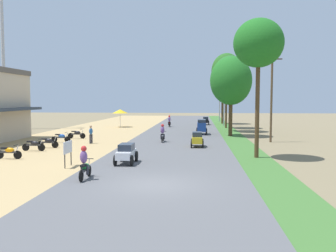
{
  "coord_description": "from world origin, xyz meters",
  "views": [
    {
      "loc": [
        1.96,
        -15.98,
        3.96
      ],
      "look_at": [
        -0.69,
        15.53,
        1.62
      ],
      "focal_mm": 38.11,
      "sensor_mm": 36.0,
      "label": 1
    }
  ],
  "objects_px": {
    "parked_motorbike_fifth": "(77,134)",
    "car_hatchback_yellow": "(197,139)",
    "motorbike_foreground_rider": "(85,164)",
    "median_tree_fifth": "(223,82)",
    "motorbike_ahead_second": "(163,134)",
    "vendor_umbrella": "(120,111)",
    "motorbike_ahead_third": "(169,121)",
    "streetlamp_mid": "(220,97)",
    "median_tree_third": "(231,73)",
    "median_tree_fourth": "(227,71)",
    "car_hatchback_black": "(206,120)",
    "car_sedan_white": "(126,153)",
    "street_signboard": "(68,149)",
    "streetlamp_near": "(224,94)",
    "median_tree_nearest": "(258,44)",
    "car_van_blue": "(202,126)",
    "median_tree_second": "(231,81)",
    "utility_pole_near": "(271,96)",
    "parked_motorbike_third": "(48,142)",
    "parked_motorbike_fourth": "(61,137)",
    "pedestrian_on_shoulder": "(91,133)",
    "parked_motorbike_second": "(34,145)",
    "parked_motorbike_nearest": "(9,152)"
  },
  "relations": [
    {
      "from": "parked_motorbike_fifth",
      "to": "car_hatchback_yellow",
      "type": "xyz_separation_m",
      "value": [
        12.06,
        -5.41,
        0.19
      ]
    },
    {
      "from": "motorbike_foreground_rider",
      "to": "median_tree_fifth",
      "type": "bearing_deg",
      "value": 77.2
    },
    {
      "from": "car_hatchback_yellow",
      "to": "motorbike_ahead_second",
      "type": "height_order",
      "value": "motorbike_ahead_second"
    },
    {
      "from": "vendor_umbrella",
      "to": "motorbike_ahead_third",
      "type": "xyz_separation_m",
      "value": [
        6.96,
        0.86,
        -1.45
      ]
    },
    {
      "from": "streetlamp_mid",
      "to": "median_tree_third",
      "type": "bearing_deg",
      "value": -89.71
    },
    {
      "from": "streetlamp_mid",
      "to": "median_tree_fourth",
      "type": "bearing_deg",
      "value": -89.93
    },
    {
      "from": "car_hatchback_black",
      "to": "car_sedan_white",
      "type": "bearing_deg",
      "value": -99.25
    },
    {
      "from": "median_tree_fourth",
      "to": "streetlamp_mid",
      "type": "relative_size",
      "value": 1.35
    },
    {
      "from": "street_signboard",
      "to": "car_hatchback_yellow",
      "type": "height_order",
      "value": "street_signboard"
    },
    {
      "from": "streetlamp_mid",
      "to": "motorbike_ahead_second",
      "type": "xyz_separation_m",
      "value": [
        -7.06,
        -32.17,
        -3.57
      ]
    },
    {
      "from": "streetlamp_near",
      "to": "motorbike_ahead_third",
      "type": "bearing_deg",
      "value": -159.9
    },
    {
      "from": "median_tree_nearest",
      "to": "motorbike_ahead_second",
      "type": "xyz_separation_m",
      "value": [
        -7.18,
        8.13,
        -6.77
      ]
    },
    {
      "from": "car_van_blue",
      "to": "motorbike_foreground_rider",
      "type": "bearing_deg",
      "value": -104.33
    },
    {
      "from": "median_tree_second",
      "to": "utility_pole_near",
      "type": "distance_m",
      "value": 6.17
    },
    {
      "from": "parked_motorbike_fifth",
      "to": "motorbike_foreground_rider",
      "type": "bearing_deg",
      "value": -69.73
    },
    {
      "from": "motorbike_ahead_third",
      "to": "car_hatchback_yellow",
      "type": "bearing_deg",
      "value": -79.37
    },
    {
      "from": "parked_motorbike_third",
      "to": "median_tree_third",
      "type": "xyz_separation_m",
      "value": [
        16.01,
        16.71,
        6.62
      ]
    },
    {
      "from": "car_hatchback_black",
      "to": "median_tree_fifth",
      "type": "bearing_deg",
      "value": 49.48
    },
    {
      "from": "car_hatchback_yellow",
      "to": "vendor_umbrella",
      "type": "bearing_deg",
      "value": 118.1
    },
    {
      "from": "streetlamp_mid",
      "to": "motorbike_ahead_second",
      "type": "bearing_deg",
      "value": -102.38
    },
    {
      "from": "vendor_umbrella",
      "to": "car_hatchback_yellow",
      "type": "xyz_separation_m",
      "value": [
        10.98,
        -20.56,
        -1.56
      ]
    },
    {
      "from": "vendor_umbrella",
      "to": "median_tree_fifth",
      "type": "distance_m",
      "value": 17.96
    },
    {
      "from": "street_signboard",
      "to": "median_tree_third",
      "type": "distance_m",
      "value": 27.68
    },
    {
      "from": "parked_motorbike_fourth",
      "to": "car_sedan_white",
      "type": "bearing_deg",
      "value": -51.4
    },
    {
      "from": "parked_motorbike_third",
      "to": "pedestrian_on_shoulder",
      "type": "height_order",
      "value": "pedestrian_on_shoulder"
    },
    {
      "from": "median_tree_nearest",
      "to": "street_signboard",
      "type": "bearing_deg",
      "value": -159.32
    },
    {
      "from": "street_signboard",
      "to": "streetlamp_near",
      "type": "distance_m",
      "value": 35.72
    },
    {
      "from": "median_tree_second",
      "to": "motorbike_ahead_second",
      "type": "relative_size",
      "value": 4.74
    },
    {
      "from": "car_hatchback_black",
      "to": "parked_motorbike_second",
      "type": "bearing_deg",
      "value": -114.89
    },
    {
      "from": "vendor_umbrella",
      "to": "median_tree_fifth",
      "type": "relative_size",
      "value": 0.27
    },
    {
      "from": "pedestrian_on_shoulder",
      "to": "streetlamp_mid",
      "type": "distance_m",
      "value": 36.4
    },
    {
      "from": "vendor_umbrella",
      "to": "median_tree_fourth",
      "type": "xyz_separation_m",
      "value": [
        14.89,
        -0.28,
        5.51
      ]
    },
    {
      "from": "median_tree_fifth",
      "to": "motorbike_ahead_third",
      "type": "bearing_deg",
      "value": -135.78
    },
    {
      "from": "vendor_umbrella",
      "to": "motorbike_foreground_rider",
      "type": "height_order",
      "value": "vendor_umbrella"
    },
    {
      "from": "parked_motorbike_second",
      "to": "streetlamp_mid",
      "type": "xyz_separation_m",
      "value": [
        16.26,
        38.62,
        3.87
      ]
    },
    {
      "from": "streetlamp_near",
      "to": "utility_pole_near",
      "type": "distance_m",
      "value": 20.09
    },
    {
      "from": "median_tree_second",
      "to": "median_tree_fourth",
      "type": "relative_size",
      "value": 0.83
    },
    {
      "from": "median_tree_fifth",
      "to": "car_van_blue",
      "type": "bearing_deg",
      "value": -100.88
    },
    {
      "from": "parked_motorbike_third",
      "to": "motorbike_ahead_third",
      "type": "relative_size",
      "value": 1.0
    },
    {
      "from": "parked_motorbike_nearest",
      "to": "parked_motorbike_third",
      "type": "bearing_deg",
      "value": 86.74
    },
    {
      "from": "streetlamp_near",
      "to": "parked_motorbike_third",
      "type": "bearing_deg",
      "value": -121.55
    },
    {
      "from": "parked_motorbike_fourth",
      "to": "median_tree_second",
      "type": "bearing_deg",
      "value": 24.62
    },
    {
      "from": "car_van_blue",
      "to": "car_hatchback_yellow",
      "type": "bearing_deg",
      "value": -92.51
    },
    {
      "from": "median_tree_fifth",
      "to": "streetlamp_mid",
      "type": "bearing_deg",
      "value": 91.53
    },
    {
      "from": "parked_motorbike_fourth",
      "to": "pedestrian_on_shoulder",
      "type": "relative_size",
      "value": 1.11
    },
    {
      "from": "parked_motorbike_fourth",
      "to": "car_sedan_white",
      "type": "height_order",
      "value": "car_sedan_white"
    },
    {
      "from": "median_tree_nearest",
      "to": "median_tree_fourth",
      "type": "height_order",
      "value": "median_tree_fourth"
    },
    {
      "from": "median_tree_second",
      "to": "car_sedan_white",
      "type": "distance_m",
      "value": 19.8
    },
    {
      "from": "median_tree_third",
      "to": "car_sedan_white",
      "type": "xyz_separation_m",
      "value": [
        -8.29,
        -23.14,
        -6.43
      ]
    },
    {
      "from": "median_tree_nearest",
      "to": "car_sedan_white",
      "type": "xyz_separation_m",
      "value": [
        -8.3,
        -3.01,
        -6.89
      ]
    }
  ]
}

